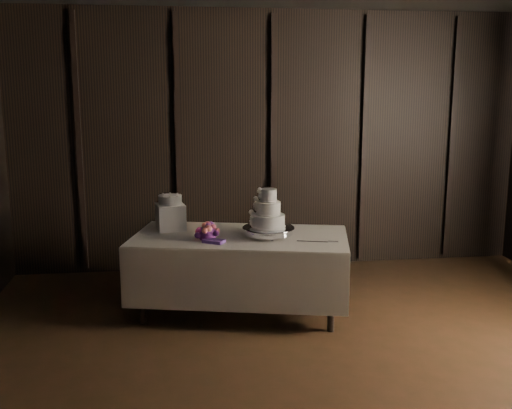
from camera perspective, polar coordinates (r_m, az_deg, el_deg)
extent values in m
cube|color=black|center=(7.06, 1.59, 6.03)|extent=(6.04, 0.04, 3.04)
cube|color=beige|center=(5.61, -1.52, -3.00)|extent=(2.17, 1.47, 0.01)
cube|color=white|center=(5.72, -1.50, -6.89)|extent=(1.99, 1.32, 0.71)
cylinder|color=silver|center=(5.54, 1.19, -2.64)|extent=(0.52, 0.52, 0.09)
cylinder|color=white|center=(5.52, 1.20, -1.58)|extent=(0.30, 0.30, 0.12)
cylinder|color=white|center=(5.49, 1.20, -0.36)|extent=(0.22, 0.22, 0.12)
cylinder|color=white|center=(5.47, 1.21, 0.88)|extent=(0.15, 0.15, 0.12)
cube|color=white|center=(5.87, -8.13, -1.18)|extent=(0.30, 0.30, 0.25)
cylinder|color=white|center=(5.83, -8.18, 0.45)|extent=(0.29, 0.29, 0.09)
cube|color=silver|center=(5.38, 5.39, -3.54)|extent=(0.36, 0.13, 0.01)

